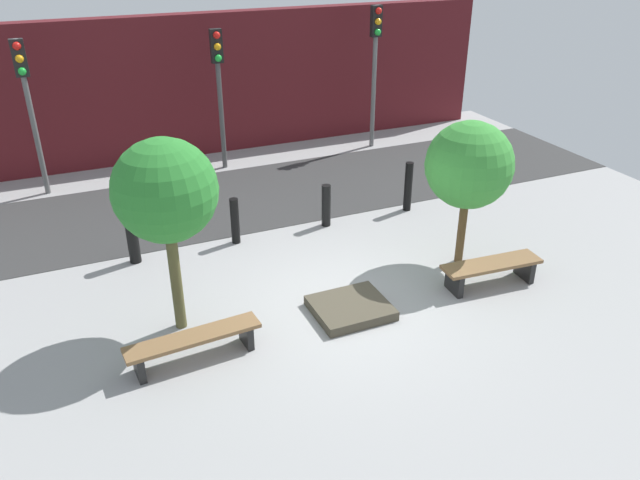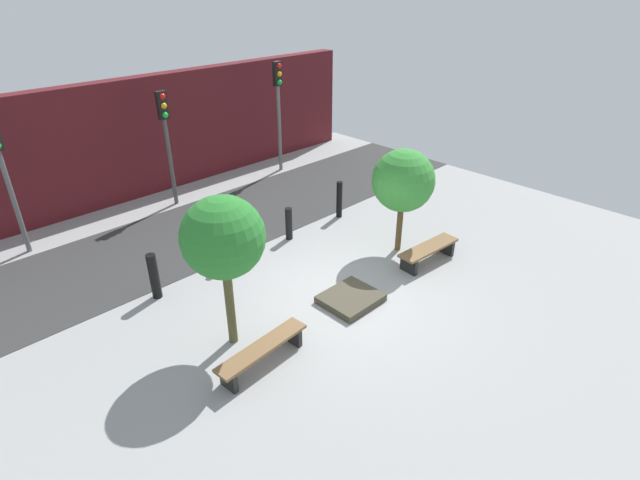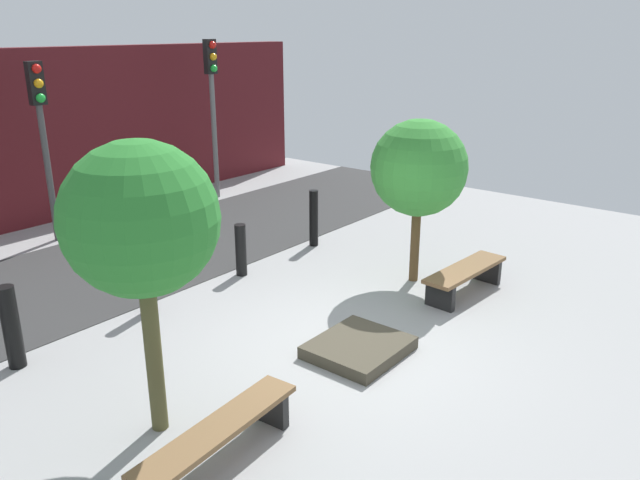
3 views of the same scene
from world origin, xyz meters
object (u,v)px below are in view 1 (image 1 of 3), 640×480
bollard_center (326,206)px  traffic_light_mid_west (219,74)px  bench_left (194,342)px  bollard_right (408,187)px  bench_right (491,269)px  traffic_light_west (26,90)px  tree_behind_left_bench (165,192)px  traffic_light_mid_east (375,52)px  bollard_left (235,221)px  tree_behind_right_bench (469,165)px  bollard_far_left (132,236)px  planter_bed (350,308)px

bollard_center → traffic_light_mid_west: size_ratio=0.26×
bench_left → bollard_right: (5.50, 3.32, 0.23)m
bench_left → bench_right: size_ratio=1.09×
traffic_light_west → traffic_light_mid_west: 4.25m
bollard_center → tree_behind_left_bench: bearing=-146.0°
bench_right → traffic_light_mid_east: size_ratio=0.48×
bench_left → traffic_light_mid_east: traffic_light_mid_east is taller
bench_left → bollard_right: bollard_right is taller
traffic_light_mid_east → tree_behind_left_bench: bearing=-136.2°
bollard_left → tree_behind_right_bench: bearing=-34.0°
traffic_light_west → tree_behind_left_bench: bearing=-75.8°
tree_behind_right_bench → bollard_center: (-1.62, 2.40, -1.44)m
bench_right → bollard_far_left: 6.43m
bench_right → planter_bed: (-2.59, 0.20, -0.24)m
tree_behind_left_bench → bollard_right: bearing=23.6°
bollard_right → traffic_light_west: 8.49m
bollard_far_left → traffic_light_mid_east: 8.53m
bollard_far_left → traffic_light_west: bearing=107.9°
tree_behind_right_bench → traffic_light_mid_west: size_ratio=0.78×
tree_behind_right_bench → bollard_right: bearing=82.4°
bollard_right → traffic_light_mid_east: size_ratio=0.29×
tree_behind_left_bench → traffic_light_mid_east: traffic_light_mid_east is taller
tree_behind_right_bench → bollard_left: size_ratio=2.87×
traffic_light_mid_west → tree_behind_right_bench: bearing=-68.5°
bench_right → traffic_light_mid_west: size_ratio=0.53×
tree_behind_right_bench → bollard_left: bearing=146.0°
traffic_light_west → traffic_light_mid_west: size_ratio=1.02×
bollard_far_left → bollard_left: bearing=0.0°
tree_behind_right_bench → bollard_right: tree_behind_right_bench is taller
bollard_right → planter_bed: bearing=-133.0°
bollard_right → traffic_light_mid_west: size_ratio=0.32×
planter_bed → tree_behind_left_bench: 3.47m
bollard_far_left → bollard_right: bollard_right is taller
bollard_far_left → traffic_light_mid_east: traffic_light_mid_east is taller
bollard_center → bollard_right: bollard_right is taller
planter_bed → bollard_center: 3.29m
bench_left → traffic_light_mid_west: size_ratio=0.58×
bollard_center → bollard_far_left: bearing=180.0°
tree_behind_left_bench → tree_behind_right_bench: size_ratio=1.14×
planter_bed → traffic_light_mid_west: bearing=90.0°
planter_bed → bollard_center: bearing=72.7°
bollard_left → bollard_center: size_ratio=1.04×
bollard_left → bollard_right: (3.88, 0.00, 0.08)m
planter_bed → tree_behind_right_bench: bearing=15.6°
tree_behind_left_bench → traffic_light_mid_west: 7.06m
bench_right → bollard_center: 3.70m
bollard_left → bench_right: bearing=-43.0°
bollard_center → traffic_light_mid_west: bearing=103.1°
bench_left → traffic_light_west: bearing=98.4°
tree_behind_right_bench → traffic_light_mid_west: (-2.59, 6.56, 0.48)m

